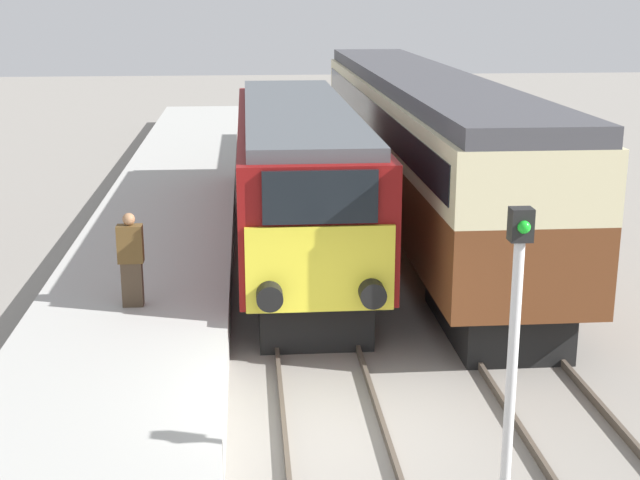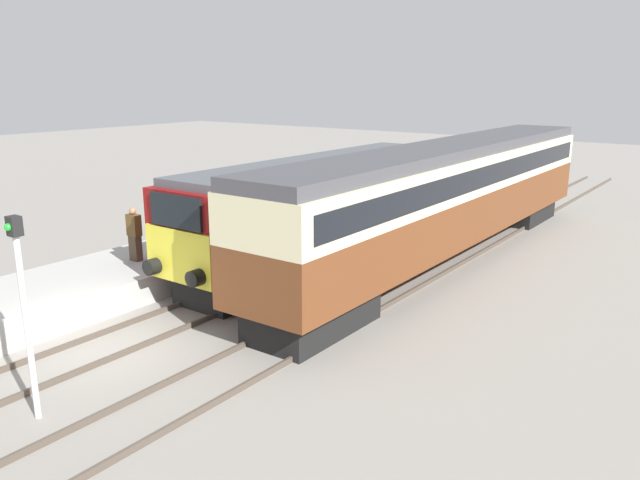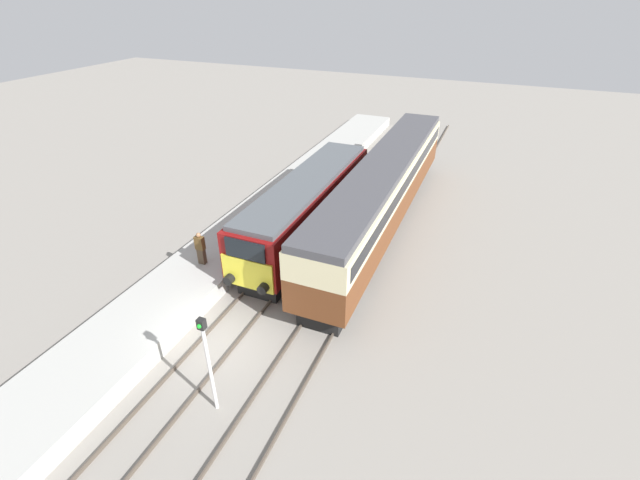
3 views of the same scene
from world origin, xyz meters
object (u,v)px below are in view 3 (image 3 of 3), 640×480
locomotive (307,207)px  passenger_carriage (384,187)px  signal_post (208,358)px  person_on_platform (201,248)px

locomotive → passenger_carriage: bearing=42.3°
locomotive → passenger_carriage: passenger_carriage is taller
passenger_carriage → signal_post: passenger_carriage is taller
passenger_carriage → signal_post: size_ratio=5.16×
passenger_carriage → person_on_platform: (-6.63, -8.36, -0.88)m
passenger_carriage → locomotive: bearing=-137.7°
locomotive → person_on_platform: 6.19m
passenger_carriage → person_on_platform: 10.71m
locomotive → signal_post: signal_post is taller
person_on_platform → signal_post: size_ratio=0.43×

